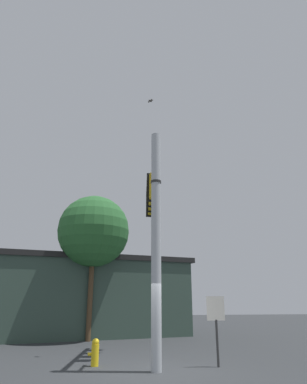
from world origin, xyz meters
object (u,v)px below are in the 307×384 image
at_px(traffic_light_mid_inner, 153,192).
at_px(traffic_light_arm_end, 152,203).
at_px(traffic_light_nearest_pole, 154,186).
at_px(bird_flying, 150,101).
at_px(historical_marker, 216,319).
at_px(street_name_sign, 156,184).
at_px(traffic_light_mid_outer, 153,198).
at_px(fire_hydrant, 95,352).

relative_size(traffic_light_mid_inner, traffic_light_arm_end, 1.00).
bearing_deg(traffic_light_nearest_pole, bird_flying, -87.75).
bearing_deg(historical_marker, traffic_light_nearest_pole, -39.30).
bearing_deg(traffic_light_mid_inner, street_name_sign, 81.74).
xyz_separation_m(traffic_light_mid_outer, historical_marker, (-1.54, 3.18, -4.97)).
xyz_separation_m(street_name_sign, bird_flying, (-0.21, -2.46, 4.91)).
relative_size(traffic_light_nearest_pole, traffic_light_arm_end, 1.00).
xyz_separation_m(traffic_light_nearest_pole, bird_flying, (0.03, -0.79, 4.40)).
bearing_deg(traffic_light_nearest_pole, street_name_sign, 81.71).
xyz_separation_m(traffic_light_nearest_pole, street_name_sign, (0.24, 1.67, -0.51)).
height_order(traffic_light_arm_end, historical_marker, traffic_light_arm_end).
distance_m(traffic_light_arm_end, historical_marker, 6.56).
relative_size(traffic_light_arm_end, historical_marker, 0.62).
bearing_deg(historical_marker, bird_flying, -51.08).
bearing_deg(fire_hydrant, street_name_sign, 150.58).
bearing_deg(traffic_light_mid_inner, traffic_light_mid_outer, -98.19).
bearing_deg(traffic_light_nearest_pole, fire_hydrant, 17.77).
bearing_deg(traffic_light_mid_inner, traffic_light_arm_end, -98.19).
bearing_deg(historical_marker, fire_hydrant, -11.88).
height_order(street_name_sign, fire_hydrant, street_name_sign).
bearing_deg(traffic_light_nearest_pole, traffic_light_mid_inner, -98.19).
bearing_deg(fire_hydrant, traffic_light_nearest_pole, -162.23).
height_order(bird_flying, fire_hydrant, bird_flying).
height_order(fire_hydrant, historical_marker, historical_marker).
bearing_deg(street_name_sign, traffic_light_mid_outer, -98.24).
bearing_deg(bird_flying, historical_marker, 128.92).
bearing_deg(traffic_light_nearest_pole, traffic_light_arm_end, -98.19).
height_order(traffic_light_nearest_pole, street_name_sign, traffic_light_nearest_pole).
xyz_separation_m(traffic_light_mid_inner, bird_flying, (0.15, 0.07, 4.40)).
distance_m(traffic_light_mid_inner, historical_marker, 5.73).
xyz_separation_m(fire_hydrant, historical_marker, (-3.84, 0.81, 0.99)).
distance_m(bird_flying, fire_hydrant, 10.65).
bearing_deg(bird_flying, fire_hydrant, 35.62).
bearing_deg(traffic_light_mid_outer, traffic_light_nearest_pole, 81.81).
height_order(bird_flying, historical_marker, bird_flying).
relative_size(traffic_light_mid_outer, bird_flying, 5.25).
xyz_separation_m(traffic_light_mid_inner, street_name_sign, (0.37, 2.53, -0.51)).
distance_m(traffic_light_mid_outer, historical_marker, 6.10).
height_order(traffic_light_nearest_pole, traffic_light_mid_inner, same).
relative_size(street_name_sign, fire_hydrant, 1.55).
height_order(traffic_light_mid_inner, bird_flying, bird_flying).
height_order(traffic_light_mid_inner, fire_hydrant, traffic_light_mid_inner).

